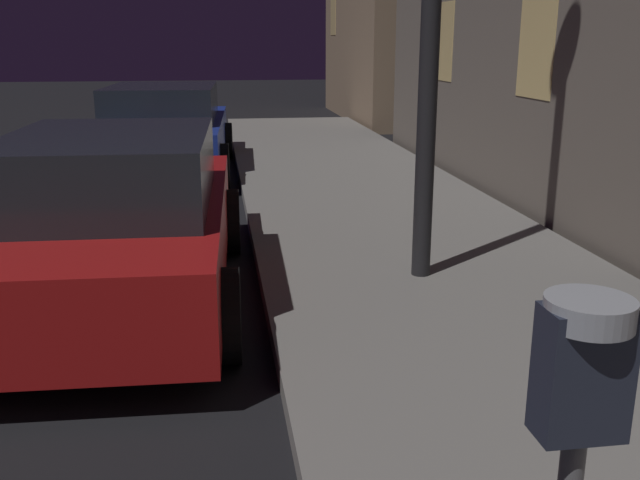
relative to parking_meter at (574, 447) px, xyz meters
name	(u,v)px	position (x,y,z in m)	size (l,w,h in m)	color
parking_meter	(574,447)	(0.00, 0.00, 0.00)	(0.19, 0.19, 1.44)	#59595B
car_red	(117,219)	(-1.58, 4.45, -0.52)	(2.07, 4.22, 1.43)	maroon
car_blue	(165,129)	(-1.58, 10.55, -0.52)	(2.26, 4.54, 1.43)	navy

